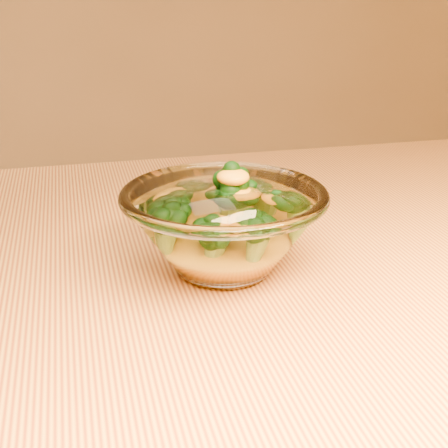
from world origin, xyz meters
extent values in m
cube|color=gold|center=(0.00, 0.00, 0.73)|extent=(1.20, 0.80, 0.04)
cylinder|color=brown|center=(0.54, 0.34, 0.35)|extent=(0.06, 0.06, 0.71)
ellipsoid|color=white|center=(0.06, -0.01, 0.76)|extent=(0.09, 0.09, 0.02)
torus|color=white|center=(0.06, -0.01, 0.83)|extent=(0.20, 0.20, 0.01)
ellipsoid|color=orange|center=(0.06, -0.01, 0.78)|extent=(0.11, 0.11, 0.03)
camera|label=1|loc=(-0.07, -0.55, 1.02)|focal=50.00mm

